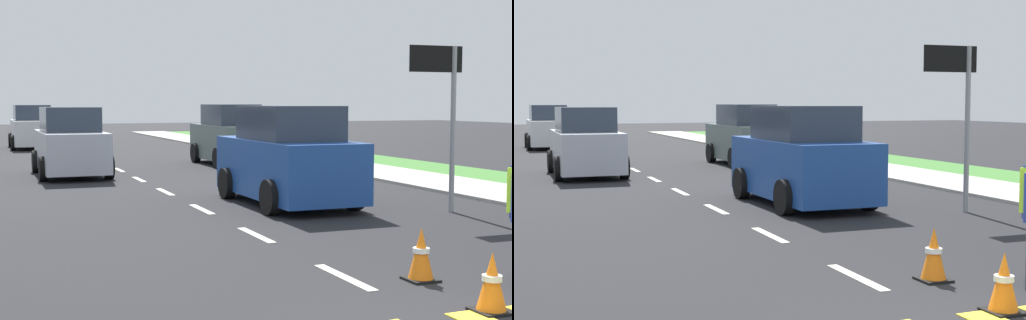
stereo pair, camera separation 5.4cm
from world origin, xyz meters
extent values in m
plane|color=black|center=(0.00, 21.00, 0.00)|extent=(96.00, 96.00, 0.00)
cube|color=#B2ADA3|center=(7.20, 10.00, 0.00)|extent=(2.40, 72.00, 0.14)
cube|color=silver|center=(0.00, 2.70, 0.01)|extent=(0.14, 1.40, 0.01)
cube|color=silver|center=(0.00, 5.70, 0.01)|extent=(0.14, 1.40, 0.01)
cube|color=silver|center=(0.00, 8.70, 0.01)|extent=(0.14, 1.40, 0.01)
cube|color=silver|center=(0.00, 11.70, 0.01)|extent=(0.14, 1.40, 0.01)
cube|color=silver|center=(0.00, 14.70, 0.01)|extent=(0.14, 1.40, 0.01)
cube|color=silver|center=(0.00, 17.70, 0.01)|extent=(0.14, 1.40, 0.01)
cube|color=silver|center=(0.00, 20.70, 0.01)|extent=(0.14, 1.40, 0.01)
cube|color=silver|center=(0.00, 23.70, 0.01)|extent=(0.14, 1.40, 0.01)
cube|color=silver|center=(0.00, 26.70, 0.01)|extent=(0.14, 1.40, 0.01)
cube|color=silver|center=(0.00, 29.70, 0.01)|extent=(0.14, 1.40, 0.01)
cube|color=silver|center=(0.00, 32.70, 0.01)|extent=(0.14, 1.40, 0.01)
cube|color=silver|center=(0.00, 35.70, 0.01)|extent=(0.14, 1.40, 0.01)
cube|color=silver|center=(0.00, 38.70, 0.01)|extent=(0.14, 1.40, 0.01)
cube|color=silver|center=(0.00, 41.70, 0.01)|extent=(0.14, 1.40, 0.01)
cube|color=silver|center=(0.00, 44.70, 0.01)|extent=(0.14, 1.40, 0.01)
cube|color=silver|center=(0.00, 47.70, 0.01)|extent=(0.14, 1.40, 0.01)
cylinder|color=gray|center=(4.43, 6.65, 1.60)|extent=(0.10, 0.10, 3.20)
cube|color=white|center=(4.03, 6.68, 2.95)|extent=(1.10, 0.05, 0.44)
cube|color=black|center=(4.03, 6.66, 2.95)|extent=(1.16, 0.04, 0.50)
cube|color=black|center=(0.70, 0.86, 0.01)|extent=(0.36, 0.36, 0.03)
cone|color=orange|center=(0.70, 0.86, 0.33)|extent=(0.30, 0.30, 0.59)
cylinder|color=white|center=(0.70, 0.86, 0.36)|extent=(0.20, 0.20, 0.06)
cube|color=black|center=(0.78, 2.24, 0.01)|extent=(0.36, 0.36, 0.03)
cone|color=orange|center=(0.78, 2.24, 0.34)|extent=(0.30, 0.30, 0.61)
cylinder|color=white|center=(0.78, 2.24, 0.37)|extent=(0.20, 0.20, 0.06)
cube|color=slate|center=(3.91, 18.42, 0.77)|extent=(1.60, 4.21, 1.18)
cube|color=#2D3847|center=(3.91, 18.32, 1.71)|extent=(1.41, 2.31, 0.70)
cylinder|color=black|center=(3.09, 19.73, 0.34)|extent=(0.22, 0.68, 0.68)
cylinder|color=black|center=(4.73, 19.73, 0.34)|extent=(0.22, 0.68, 0.68)
cylinder|color=black|center=(3.09, 17.12, 0.34)|extent=(0.22, 0.68, 0.68)
cylinder|color=black|center=(4.73, 17.12, 0.34)|extent=(0.22, 0.68, 0.68)
cube|color=#1E4799|center=(1.90, 8.84, 0.77)|extent=(1.74, 4.15, 1.18)
cube|color=#2D3847|center=(1.90, 8.74, 1.71)|extent=(1.53, 2.28, 0.70)
cylinder|color=black|center=(1.01, 10.13, 0.34)|extent=(0.22, 0.68, 0.68)
cylinder|color=black|center=(2.79, 10.13, 0.34)|extent=(0.22, 0.68, 0.68)
cylinder|color=black|center=(1.01, 7.55, 0.34)|extent=(0.22, 0.68, 0.68)
cylinder|color=black|center=(2.79, 7.55, 0.34)|extent=(0.22, 0.68, 0.68)
cube|color=silver|center=(-1.77, 30.08, 0.74)|extent=(1.74, 4.34, 1.13)
cube|color=#2D3847|center=(-1.77, 30.18, 1.66)|extent=(1.53, 2.39, 0.70)
cylinder|color=black|center=(-0.88, 28.73, 0.34)|extent=(0.22, 0.68, 0.68)
cylinder|color=black|center=(-2.66, 28.73, 0.34)|extent=(0.22, 0.68, 0.68)
cylinder|color=black|center=(-0.88, 31.42, 0.34)|extent=(0.22, 0.68, 0.68)
cylinder|color=black|center=(-2.66, 31.42, 0.34)|extent=(0.22, 0.68, 0.68)
cube|color=silver|center=(-1.62, 16.48, 0.74)|extent=(1.72, 4.21, 1.11)
cube|color=#2D3847|center=(-1.62, 16.58, 1.64)|extent=(1.51, 2.31, 0.70)
cylinder|color=black|center=(-0.74, 15.17, 0.34)|extent=(0.22, 0.68, 0.68)
cylinder|color=black|center=(-2.50, 15.17, 0.34)|extent=(0.22, 0.68, 0.68)
cylinder|color=black|center=(-0.74, 17.78, 0.34)|extent=(0.22, 0.68, 0.68)
cylinder|color=black|center=(-2.50, 17.78, 0.34)|extent=(0.22, 0.68, 0.68)
camera|label=1|loc=(-4.11, -4.99, 2.12)|focal=50.78mm
camera|label=2|loc=(-4.06, -5.01, 2.12)|focal=50.78mm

